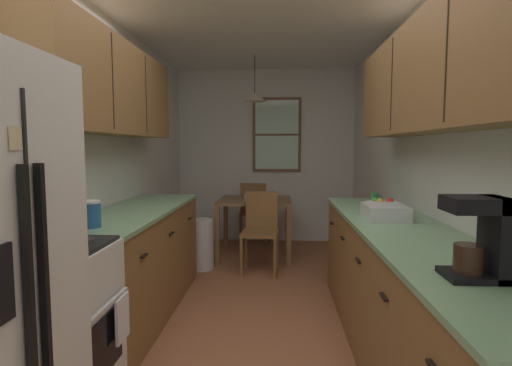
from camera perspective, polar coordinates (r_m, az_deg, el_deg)
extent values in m
plane|color=#995B3D|center=(3.74, 0.05, -17.06)|extent=(12.00, 12.00, 0.00)
cube|color=silver|center=(3.79, -20.82, 2.70)|extent=(0.10, 9.00, 2.55)
cube|color=silver|center=(3.65, 21.72, 2.60)|extent=(0.10, 9.00, 2.55)
cube|color=silver|center=(6.12, 1.37, 3.80)|extent=(4.40, 0.10, 2.55)
cube|color=white|center=(3.66, 0.05, 23.88)|extent=(4.40, 9.00, 0.08)
cube|color=black|center=(1.53, -28.62, -18.69)|extent=(0.01, 0.01, 1.55)
cube|color=black|center=(1.49, -28.99, -19.33)|extent=(0.02, 0.02, 1.10)
cube|color=black|center=(1.55, -27.34, -18.25)|extent=(0.02, 0.02, 1.10)
cube|color=beige|center=(1.37, -30.69, 5.46)|extent=(0.01, 0.05, 0.07)
cube|color=white|center=(2.43, -27.78, -18.83)|extent=(0.62, 0.61, 0.90)
cube|color=black|center=(2.30, -20.54, -20.71)|extent=(0.01, 0.43, 0.30)
cube|color=silver|center=(2.21, -20.10, -15.88)|extent=(0.02, 0.49, 0.02)
cube|color=black|center=(2.28, -28.26, -8.17)|extent=(0.59, 0.58, 0.02)
cylinder|color=#2D2D2D|center=(2.46, -29.44, -6.92)|extent=(0.15, 0.15, 0.01)
cylinder|color=#2D2D2D|center=(2.10, -26.90, -8.84)|extent=(0.15, 0.15, 0.01)
cylinder|color=#2D2D2D|center=(2.33, -23.57, -7.37)|extent=(0.15, 0.15, 0.01)
cube|color=silver|center=(2.31, -31.64, 10.44)|extent=(0.38, 0.56, 0.34)
cube|color=black|center=(2.16, -28.18, 11.02)|extent=(0.01, 0.34, 0.22)
cube|color=#2D2D33|center=(2.37, -25.03, 10.55)|extent=(0.01, 0.11, 0.22)
cube|color=brown|center=(3.60, -16.56, -10.86)|extent=(0.60, 2.09, 0.87)
cube|color=#7AA87A|center=(3.50, -16.74, -3.76)|extent=(0.63, 2.11, 0.03)
cube|color=black|center=(2.79, -15.44, -9.83)|extent=(0.02, 0.10, 0.01)
cube|color=black|center=(3.44, -11.74, -6.93)|extent=(0.02, 0.10, 0.01)
cube|color=black|center=(4.11, -9.25, -4.95)|extent=(0.02, 0.10, 0.01)
cube|color=brown|center=(3.50, -19.66, 12.33)|extent=(0.32, 2.19, 0.72)
cube|color=#2D2319|center=(3.10, -19.45, 13.29)|extent=(0.01, 0.01, 0.67)
cube|color=#2D2319|center=(3.78, -15.17, 11.88)|extent=(0.01, 0.01, 0.67)
cube|color=brown|center=(2.83, 20.43, -15.42)|extent=(0.60, 3.12, 0.87)
cube|color=#7AA87A|center=(2.70, 20.72, -6.44)|extent=(0.63, 3.14, 0.03)
cube|color=black|center=(2.09, 17.46, -15.01)|extent=(0.02, 0.10, 0.01)
cube|color=black|center=(2.67, 14.10, -10.49)|extent=(0.02, 0.10, 0.01)
cube|color=black|center=(3.27, 12.00, -7.58)|extent=(0.02, 0.10, 0.01)
cube|color=black|center=(3.87, 10.57, -5.57)|extent=(0.02, 0.10, 0.01)
cube|color=brown|center=(2.69, 24.65, 14.00)|extent=(0.32, 2.82, 0.70)
cube|color=#2D2319|center=(2.20, 25.15, 16.07)|extent=(0.01, 0.01, 0.64)
cube|color=#2D2319|center=(3.08, 18.48, 13.00)|extent=(0.01, 0.01, 0.64)
cube|color=brown|center=(5.23, -0.17, -2.46)|extent=(0.92, 0.87, 0.03)
cube|color=brown|center=(4.94, -5.47, -7.29)|extent=(0.06, 0.06, 0.71)
cube|color=brown|center=(4.89, 4.65, -7.42)|extent=(0.06, 0.06, 0.71)
cube|color=brown|center=(5.73, -4.26, -5.57)|extent=(0.06, 0.06, 0.71)
cube|color=brown|center=(5.68, 4.43, -5.65)|extent=(0.06, 0.06, 0.71)
cube|color=brown|center=(4.57, 0.53, -7.06)|extent=(0.43, 0.43, 0.04)
cube|color=brown|center=(4.71, 0.78, -3.91)|extent=(0.37, 0.06, 0.45)
cylinder|color=brown|center=(4.43, 2.65, -10.56)|extent=(0.04, 0.04, 0.43)
cylinder|color=brown|center=(4.47, -2.09, -10.41)|extent=(0.04, 0.04, 0.43)
cylinder|color=brown|center=(4.78, 2.97, -9.39)|extent=(0.04, 0.04, 0.43)
cylinder|color=brown|center=(4.82, -1.41, -9.27)|extent=(0.04, 0.04, 0.43)
cube|color=brown|center=(5.98, -0.06, -4.17)|extent=(0.45, 0.45, 0.04)
cube|color=brown|center=(5.77, -0.41, -2.25)|extent=(0.37, 0.08, 0.45)
cylinder|color=brown|center=(6.23, -1.39, -5.98)|extent=(0.04, 0.04, 0.43)
cylinder|color=brown|center=(6.16, 1.94, -6.10)|extent=(0.04, 0.04, 0.43)
cylinder|color=brown|center=(5.88, -2.16, -6.65)|extent=(0.04, 0.04, 0.43)
cylinder|color=brown|center=(5.81, 1.36, -6.79)|extent=(0.04, 0.04, 0.43)
cylinder|color=black|center=(5.26, -0.17, 15.00)|extent=(0.01, 0.01, 0.47)
cone|color=beige|center=(5.22, -0.17, 11.94)|extent=(0.30, 0.30, 0.10)
sphere|color=white|center=(5.22, -0.17, 12.16)|extent=(0.06, 0.06, 0.06)
cube|color=brown|center=(6.04, 2.93, 6.78)|extent=(0.71, 0.04, 1.09)
cube|color=#B2D1B7|center=(6.03, 2.93, 6.78)|extent=(0.63, 0.01, 1.01)
cube|color=brown|center=(6.03, 2.93, 6.78)|extent=(0.63, 0.02, 0.03)
cylinder|color=silver|center=(4.79, -7.72, -8.51)|extent=(0.29, 0.29, 0.58)
cylinder|color=#265999|center=(2.79, -22.17, -4.22)|extent=(0.12, 0.12, 0.16)
cylinder|color=white|center=(2.77, -22.23, -2.46)|extent=(0.13, 0.13, 0.02)
cube|color=white|center=(2.39, -18.25, -17.59)|extent=(0.02, 0.16, 0.24)
cube|color=black|center=(1.82, 28.12, -11.37)|extent=(0.22, 0.18, 0.02)
cube|color=black|center=(1.82, 30.61, -6.68)|extent=(0.06, 0.18, 0.32)
cube|color=black|center=(1.77, 28.50, -2.66)|extent=(0.22, 0.18, 0.06)
cylinder|color=#331E14|center=(1.80, 27.63, -9.37)|extent=(0.11, 0.11, 0.11)
cylinder|color=#3F7F4C|center=(3.83, 16.21, -2.03)|extent=(0.08, 0.08, 0.10)
torus|color=#3F7F4C|center=(3.84, 16.93, -1.96)|extent=(0.05, 0.01, 0.05)
cylinder|color=silver|center=(3.52, 17.32, -3.00)|extent=(0.28, 0.28, 0.06)
cylinder|color=black|center=(3.51, 17.33, -2.76)|extent=(0.23, 0.23, 0.03)
sphere|color=red|center=(3.53, 18.29, -2.45)|extent=(0.06, 0.06, 0.06)
sphere|color=green|center=(3.54, 16.47, -2.38)|extent=(0.06, 0.06, 0.06)
sphere|color=yellow|center=(3.45, 17.01, -2.58)|extent=(0.06, 0.06, 0.06)
cube|color=silver|center=(3.03, 17.66, -3.88)|extent=(0.28, 0.34, 0.10)
cylinder|color=silver|center=(5.21, -0.72, -1.98)|extent=(0.19, 0.19, 0.06)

